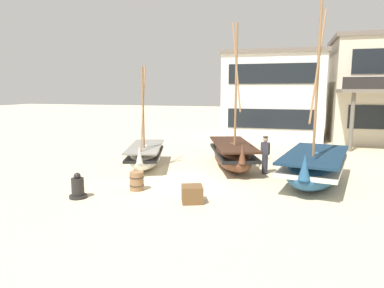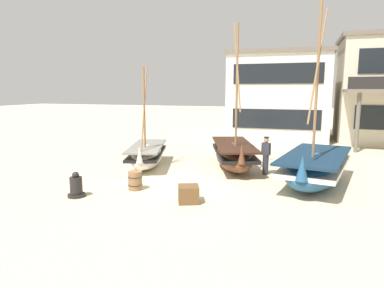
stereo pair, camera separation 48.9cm
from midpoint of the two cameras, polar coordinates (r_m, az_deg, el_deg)
name	(u,v)px [view 2 (the right image)]	position (r m, az deg, el deg)	size (l,w,h in m)	color
ground_plane	(184,181)	(14.16, -0.26, -6.22)	(120.00, 120.00, 0.00)	beige
fishing_boat_near_left	(147,155)	(16.83, -6.66, -1.77)	(2.63, 4.54, 4.86)	silver
fishing_boat_centre_large	(315,168)	(14.45, 20.64, -3.68)	(3.08, 5.56, 6.83)	#23517A
fishing_boat_far_right	(234,154)	(16.47, 7.75, -1.70)	(3.15, 5.20, 6.81)	brown
fisherman_by_hull	(266,156)	(15.52, 13.03, -1.94)	(0.41, 0.32, 1.68)	#33333D
capstan_winch	(76,187)	(12.71, -17.61, -6.80)	(0.61, 0.61, 0.90)	black
wooden_barrel	(135,181)	(13.09, -8.35, -6.02)	(0.56, 0.56, 0.70)	olive
cargo_crate	(189,194)	(11.56, 0.64, -8.30)	(0.68, 0.68, 0.57)	brown
harbor_building_main	(280,96)	(27.71, 14.83, 7.77)	(7.36, 6.97, 6.46)	white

